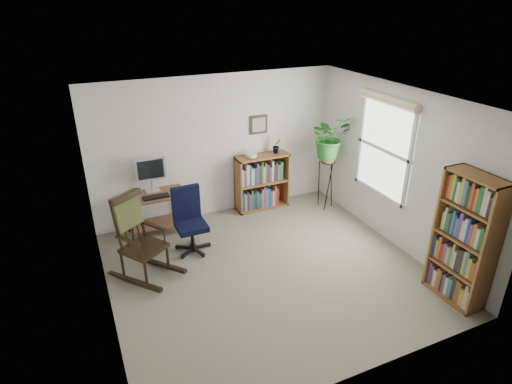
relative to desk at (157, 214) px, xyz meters
name	(u,v)px	position (x,y,z in m)	size (l,w,h in m)	color
floor	(268,271)	(1.16, -1.70, -0.34)	(4.20, 4.00, 0.00)	gray
ceiling	(270,100)	(1.16, -1.70, 2.06)	(4.20, 4.00, 0.00)	silver
wall_back	(217,147)	(1.16, 0.30, 0.86)	(4.20, 0.00, 2.40)	silver
wall_front	(365,280)	(1.16, -3.70, 0.86)	(4.20, 0.00, 2.40)	silver
wall_left	(97,227)	(-0.94, -1.70, 0.86)	(0.00, 4.00, 2.40)	silver
wall_right	(397,168)	(3.26, -1.70, 0.86)	(0.00, 4.00, 2.40)	silver
window	(384,150)	(3.22, -1.40, 1.06)	(0.12, 1.20, 1.50)	silver
desk	(157,214)	(0.00, 0.00, 0.00)	(0.94, 0.52, 0.68)	brown
monitor	(151,175)	(0.00, 0.14, 0.62)	(0.46, 0.16, 0.56)	silver
keyboard	(156,197)	(0.00, -0.12, 0.35)	(0.40, 0.15, 0.03)	black
office_chair	(191,221)	(0.35, -0.76, 0.16)	(0.55, 0.55, 1.00)	black
rocking_chair	(143,237)	(-0.40, -1.11, 0.27)	(0.62, 1.04, 1.21)	black
low_bookshelf	(262,182)	(1.92, 0.12, 0.16)	(0.95, 0.32, 1.00)	brown
tall_bookshelf	(465,240)	(3.08, -3.17, 0.50)	(0.32, 0.74, 1.68)	brown
plant_stand	(326,181)	(2.96, -0.34, 0.18)	(0.29, 0.29, 1.03)	black
spider_plant	(331,116)	(2.96, -0.34, 1.35)	(1.69, 1.88, 1.46)	#276F27
potted_plant_small	(277,150)	(2.20, 0.13, 0.71)	(0.13, 0.24, 0.11)	#276F27
framed_picture	(259,125)	(1.92, 0.27, 1.17)	(0.32, 0.04, 0.32)	black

